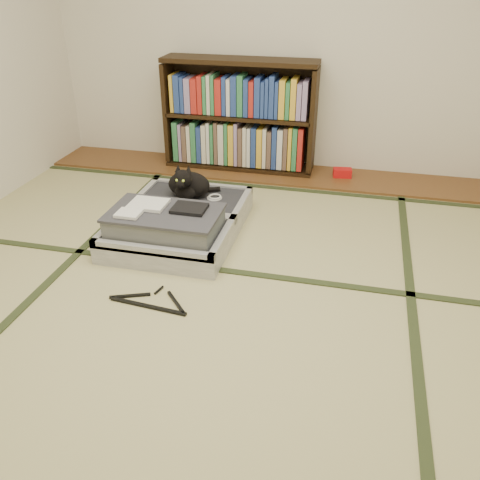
# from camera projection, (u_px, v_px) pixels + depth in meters

# --- Properties ---
(floor) EXTENTS (4.50, 4.50, 0.00)m
(floor) POSITION_uv_depth(u_px,v_px,m) (215.00, 312.00, 2.64)
(floor) COLOR tan
(floor) RESTS_ON ground
(wood_strip) EXTENTS (4.00, 0.50, 0.02)m
(wood_strip) POSITION_uv_depth(u_px,v_px,m) (279.00, 174.00, 4.34)
(wood_strip) COLOR brown
(wood_strip) RESTS_ON ground
(red_item) EXTENTS (0.16, 0.11, 0.07)m
(red_item) POSITION_uv_depth(u_px,v_px,m) (342.00, 173.00, 4.24)
(red_item) COLOR red
(red_item) RESTS_ON wood_strip
(room_shell) EXTENTS (4.50, 4.50, 4.50)m
(room_shell) POSITION_uv_depth(u_px,v_px,m) (206.00, 4.00, 1.94)
(room_shell) COLOR white
(room_shell) RESTS_ON ground
(tatami_borders) EXTENTS (4.00, 4.50, 0.01)m
(tatami_borders) POSITION_uv_depth(u_px,v_px,m) (238.00, 264.00, 3.06)
(tatami_borders) COLOR #2D381E
(tatami_borders) RESTS_ON ground
(bookcase) EXTENTS (1.27, 0.29, 0.92)m
(bookcase) POSITION_uv_depth(u_px,v_px,m) (240.00, 118.00, 4.27)
(bookcase) COLOR black
(bookcase) RESTS_ON wood_strip
(suitcase) EXTENTS (0.77, 1.02, 0.30)m
(suitcase) POSITION_uv_depth(u_px,v_px,m) (177.00, 222.00, 3.33)
(suitcase) COLOR silver
(suitcase) RESTS_ON floor
(cat) EXTENTS (0.34, 0.34, 0.28)m
(cat) POSITION_uv_depth(u_px,v_px,m) (188.00, 185.00, 3.51)
(cat) COLOR black
(cat) RESTS_ON suitcase
(cable_coil) EXTENTS (0.11, 0.11, 0.03)m
(cable_coil) POSITION_uv_depth(u_px,v_px,m) (215.00, 197.00, 3.54)
(cable_coil) COLOR white
(cable_coil) RESTS_ON suitcase
(hanger) EXTENTS (0.46, 0.23, 0.01)m
(hanger) POSITION_uv_depth(u_px,v_px,m) (151.00, 302.00, 2.71)
(hanger) COLOR black
(hanger) RESTS_ON floor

